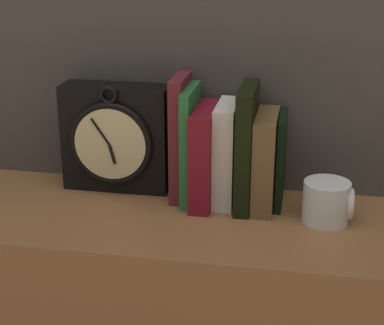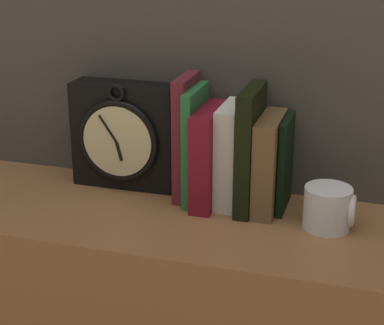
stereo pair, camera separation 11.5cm
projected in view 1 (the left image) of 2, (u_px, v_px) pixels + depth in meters
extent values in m
cube|color=black|center=(117.00, 137.00, 1.29)|extent=(0.21, 0.07, 0.21)
torus|color=black|center=(111.00, 144.00, 1.25)|extent=(0.17, 0.01, 0.17)
cylinder|color=beige|center=(110.00, 144.00, 1.25)|extent=(0.14, 0.01, 0.14)
cube|color=black|center=(112.00, 154.00, 1.25)|extent=(0.02, 0.00, 0.04)
cube|color=black|center=(100.00, 132.00, 1.24)|extent=(0.04, 0.00, 0.05)
torus|color=black|center=(108.00, 95.00, 1.22)|extent=(0.04, 0.01, 0.04)
cube|color=maroon|center=(180.00, 138.00, 1.24)|extent=(0.02, 0.11, 0.24)
cube|color=#267338|center=(190.00, 145.00, 1.23)|extent=(0.02, 0.13, 0.22)
cube|color=maroon|center=(205.00, 156.00, 1.23)|extent=(0.04, 0.15, 0.19)
cube|color=white|center=(226.00, 153.00, 1.23)|extent=(0.04, 0.13, 0.20)
cube|color=black|center=(246.00, 147.00, 1.21)|extent=(0.03, 0.14, 0.23)
cube|color=brown|center=(265.00, 161.00, 1.21)|extent=(0.04, 0.14, 0.18)
cube|color=black|center=(281.00, 160.00, 1.22)|extent=(0.01, 0.11, 0.18)
cylinder|color=white|center=(326.00, 202.00, 1.16)|extent=(0.08, 0.08, 0.08)
torus|color=white|center=(350.00, 204.00, 1.15)|extent=(0.01, 0.06, 0.06)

